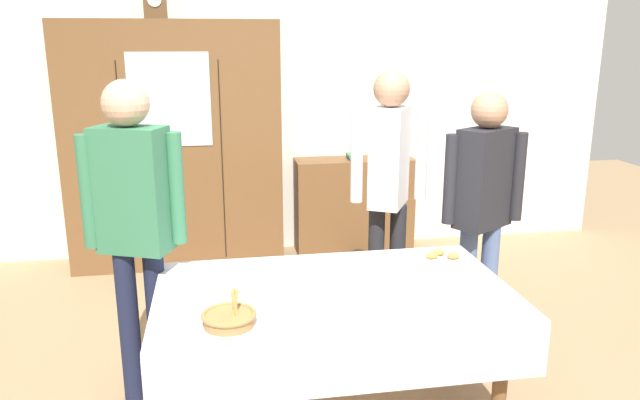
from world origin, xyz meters
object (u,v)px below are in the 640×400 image
spoon_center (334,306)px  book_stack (354,156)px  person_behind_table_left (483,197)px  pastry_plate (442,258)px  bread_basket (229,318)px  tea_cup_far_left (375,272)px  mantel_clock (155,4)px  person_by_cabinet (389,174)px  tea_cup_far_right (422,275)px  person_near_right_end (134,212)px  wall_cabinet (174,146)px  bookshelf_low (354,205)px  tea_cup_near_right (390,261)px  spoon_front_edge (439,305)px  spoon_near_left (217,294)px  dining_table (335,310)px

spoon_center → book_stack: bearing=75.4°
person_behind_table_left → book_stack: bearing=100.7°
pastry_plate → book_stack: bearing=89.4°
bread_basket → tea_cup_far_left: bearing=29.4°
mantel_clock → pastry_plate: 3.16m
person_by_cabinet → tea_cup_far_right: bearing=-95.9°
bread_basket → person_near_right_end: (-0.46, 0.71, 0.30)m
tea_cup_far_left → person_behind_table_left: person_behind_table_left is taller
wall_cabinet → person_behind_table_left: bearing=-43.9°
person_by_cabinet → book_stack: bearing=85.5°
bookshelf_low → tea_cup_near_right: bearing=-98.1°
spoon_front_edge → person_behind_table_left: person_behind_table_left is taller
wall_cabinet → mantel_clock: (-0.08, -0.00, 1.17)m
wall_cabinet → person_near_right_end: size_ratio=1.19×
tea_cup_far_right → bread_basket: (-0.99, -0.35, 0.01)m
spoon_near_left → dining_table: bearing=-5.9°
spoon_near_left → person_by_cabinet: size_ratio=0.07×
tea_cup_far_left → bread_basket: (-0.76, -0.43, 0.01)m
book_stack → spoon_near_left: book_stack is taller
tea_cup_far_right → spoon_near_left: size_ratio=1.09×
book_stack → bread_basket: 3.16m
tea_cup_near_right → bread_basket: 1.05m
dining_table → pastry_plate: (0.67, 0.32, 0.11)m
person_by_cabinet → person_near_right_end: (-1.55, -0.65, 0.00)m
wall_cabinet → book_stack: wall_cabinet is taller
mantel_clock → person_by_cabinet: bearing=-43.9°
spoon_center → spoon_near_left: (-0.53, 0.23, 0.00)m
dining_table → tea_cup_near_right: (0.36, 0.29, 0.13)m
dining_table → person_behind_table_left: (1.07, 0.70, 0.35)m
book_stack → spoon_near_left: (-1.27, -2.58, -0.15)m
tea_cup_near_right → person_near_right_end: person_near_right_end is taller
tea_cup_far_right → spoon_near_left: tea_cup_far_right is taller
dining_table → mantel_clock: (-0.98, 2.59, 1.57)m
bread_basket → person_by_cabinet: (1.10, 1.37, 0.29)m
person_near_right_end → dining_table: bearing=-23.9°
book_stack → mantel_clock: bearing=-178.3°
book_stack → spoon_center: (-0.73, -2.81, -0.15)m
dining_table → bread_basket: bread_basket is taller
pastry_plate → person_near_right_end: 1.68m
bread_basket → book_stack: bearing=67.3°
spoon_center → person_by_cabinet: size_ratio=0.07×
dining_table → bread_basket: 0.60m
pastry_plate → person_by_cabinet: 0.84m
tea_cup_far_right → person_near_right_end: person_near_right_end is taller
bookshelf_low → wall_cabinet: bearing=-178.2°
tea_cup_far_left → tea_cup_near_right: same height
book_stack → person_by_cabinet: size_ratio=0.12×
bookshelf_low → spoon_near_left: size_ratio=9.15×
wall_cabinet → bookshelf_low: 1.71m
bread_basket → spoon_front_edge: bread_basket is taller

